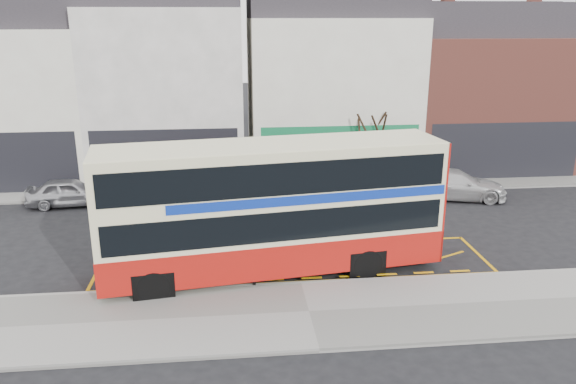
{
  "coord_description": "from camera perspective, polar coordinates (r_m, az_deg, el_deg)",
  "views": [
    {
      "loc": [
        -2.18,
        -17.12,
        8.59
      ],
      "look_at": [
        -0.19,
        2.0,
        2.56
      ],
      "focal_mm": 35.0,
      "sensor_mm": 36.0,
      "label": 1
    }
  ],
  "objects": [
    {
      "name": "car_grey",
      "position": [
        28.1,
        -1.47,
        1.2
      ],
      "size": [
        4.67,
        2.09,
        1.49
      ],
      "primitive_type": "imported",
      "rotation": [
        0.0,
        0.0,
        1.69
      ],
      "color": "#393C40",
      "rests_on": "ground"
    },
    {
      "name": "terrace_green_shop",
      "position": [
        32.8,
        4.14,
        11.21
      ],
      "size": [
        9.0,
        8.01,
        11.3
      ],
      "color": "white",
      "rests_on": "ground"
    },
    {
      "name": "terrace_left",
      "position": [
        32.45,
        -12.03,
        11.26
      ],
      "size": [
        8.0,
        8.01,
        11.8
      ],
      "color": "white",
      "rests_on": "ground"
    },
    {
      "name": "terrace_right",
      "position": [
        35.53,
        18.79,
        10.02
      ],
      "size": [
        9.0,
        8.01,
        10.3
      ],
      "color": "#97493C",
      "rests_on": "ground"
    },
    {
      "name": "pavement",
      "position": [
        17.23,
        2.15,
        -12.21
      ],
      "size": [
        40.0,
        4.0,
        0.15
      ],
      "primitive_type": "cube",
      "color": "gray",
      "rests_on": "ground"
    },
    {
      "name": "far_pavement",
      "position": [
        29.46,
        -1.45,
        0.61
      ],
      "size": [
        50.0,
        3.0,
        0.15
      ],
      "primitive_type": "cube",
      "color": "gray",
      "rests_on": "ground"
    },
    {
      "name": "terrace_far_left",
      "position": [
        34.25,
        -25.58,
        9.43
      ],
      "size": [
        8.0,
        8.01,
        10.8
      ],
      "color": "white",
      "rests_on": "ground"
    },
    {
      "name": "car_silver",
      "position": [
        28.42,
        -21.29,
        -0.01
      ],
      "size": [
        4.0,
        1.92,
        1.32
      ],
      "primitive_type": "imported",
      "rotation": [
        0.0,
        0.0,
        1.67
      ],
      "color": "#A7A7AC",
      "rests_on": "ground"
    },
    {
      "name": "road_markings",
      "position": [
        20.71,
        0.63,
        -7.07
      ],
      "size": [
        14.0,
        3.4,
        0.01
      ],
      "primitive_type": null,
      "color": "#D6960B",
      "rests_on": "ground"
    },
    {
      "name": "ground",
      "position": [
        19.28,
        1.18,
        -9.04
      ],
      "size": [
        120.0,
        120.0,
        0.0
      ],
      "primitive_type": "plane",
      "color": "black",
      "rests_on": "ground"
    },
    {
      "name": "street_tree_right",
      "position": [
        29.13,
        8.48,
        6.99
      ],
      "size": [
        2.32,
        2.32,
        5.01
      ],
      "color": "black",
      "rests_on": "ground"
    },
    {
      "name": "kerb",
      "position": [
        18.91,
        1.32,
        -9.34
      ],
      "size": [
        40.0,
        0.15,
        0.15
      ],
      "primitive_type": "cube",
      "color": "gray",
      "rests_on": "ground"
    },
    {
      "name": "double_decker_bus",
      "position": [
        19.0,
        -1.49,
        -1.52
      ],
      "size": [
        11.79,
        4.2,
        4.61
      ],
      "rotation": [
        0.0,
        0.0,
        0.14
      ],
      "color": "beige",
      "rests_on": "ground"
    },
    {
      "name": "car_white",
      "position": [
        28.71,
        16.56,
        0.75
      ],
      "size": [
        5.22,
        2.98,
        1.43
      ],
      "primitive_type": "imported",
      "rotation": [
        0.0,
        0.0,
        1.36
      ],
      "color": "#BCBCBC",
      "rests_on": "ground"
    },
    {
      "name": "bus_stop_post",
      "position": [
        18.04,
        -3.35,
        -4.43
      ],
      "size": [
        0.72,
        0.14,
        2.87
      ],
      "rotation": [
        0.0,
        0.0,
        0.07
      ],
      "color": "black",
      "rests_on": "pavement"
    }
  ]
}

